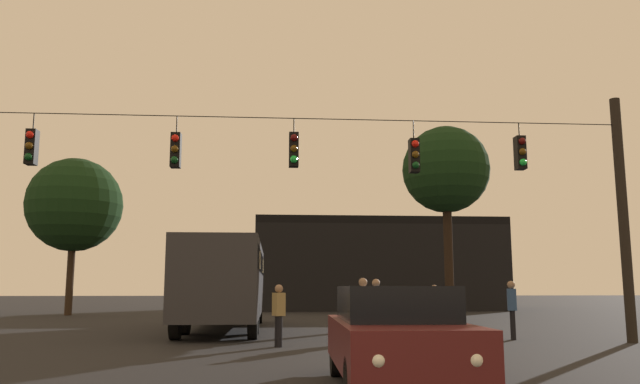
# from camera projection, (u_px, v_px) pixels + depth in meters

# --- Properties ---
(ground_plane) EXTENTS (168.00, 168.00, 0.00)m
(ground_plane) POSITION_uv_depth(u_px,v_px,m) (279.00, 321.00, 28.09)
(ground_plane) COLOR black
(ground_plane) RESTS_ON ground
(overhead_signal_span) EXTENTS (19.34, 0.44, 6.91)m
(overhead_signal_span) POSITION_uv_depth(u_px,v_px,m) (287.00, 193.00, 16.77)
(overhead_signal_span) COLOR black
(overhead_signal_span) RESTS_ON ground
(city_bus) EXTENTS (2.56, 11.00, 3.00)m
(city_bus) POSITION_uv_depth(u_px,v_px,m) (226.00, 277.00, 22.26)
(city_bus) COLOR #2D2D33
(city_bus) RESTS_ON ground
(car_near_right) EXTENTS (1.92, 4.38, 1.52)m
(car_near_right) POSITION_uv_depth(u_px,v_px,m) (396.00, 335.00, 9.34)
(car_near_right) COLOR #511919
(car_near_right) RESTS_ON ground
(pedestrian_crossing_left) EXTENTS (0.31, 0.40, 1.74)m
(pedestrian_crossing_left) POSITION_uv_depth(u_px,v_px,m) (376.00, 305.00, 17.78)
(pedestrian_crossing_left) COLOR black
(pedestrian_crossing_left) RESTS_ON ground
(pedestrian_crossing_center) EXTENTS (0.35, 0.42, 1.57)m
(pedestrian_crossing_center) POSITION_uv_depth(u_px,v_px,m) (279.00, 312.00, 15.83)
(pedestrian_crossing_center) COLOR black
(pedestrian_crossing_center) RESTS_ON ground
(pedestrian_crossing_right) EXTENTS (0.33, 0.41, 1.69)m
(pedestrian_crossing_right) POSITION_uv_depth(u_px,v_px,m) (512.00, 306.00, 17.98)
(pedestrian_crossing_right) COLOR black
(pedestrian_crossing_right) RESTS_ON ground
(pedestrian_near_bus) EXTENTS (0.29, 0.39, 1.58)m
(pedestrian_near_bus) POSITION_uv_depth(u_px,v_px,m) (435.00, 306.00, 20.48)
(pedestrian_near_bus) COLOR black
(pedestrian_near_bus) RESTS_ON ground
(pedestrian_trailing) EXTENTS (0.25, 0.37, 1.75)m
(pedestrian_trailing) POSITION_uv_depth(u_px,v_px,m) (363.00, 306.00, 16.72)
(pedestrian_trailing) COLOR black
(pedestrian_trailing) RESTS_ON ground
(corner_building) EXTENTS (16.37, 10.99, 6.01)m
(corner_building) POSITION_uv_depth(u_px,v_px,m) (372.00, 266.00, 44.24)
(corner_building) COLOR black
(corner_building) RESTS_ON ground
(tree_left_silhouette) EXTENTS (4.00, 4.00, 8.88)m
(tree_left_silhouette) POSITION_uv_depth(u_px,v_px,m) (446.00, 171.00, 28.49)
(tree_left_silhouette) COLOR black
(tree_left_silhouette) RESTS_ON ground
(tree_behind_building) EXTENTS (5.18, 5.18, 8.62)m
(tree_behind_building) POSITION_uv_depth(u_px,v_px,m) (75.00, 205.00, 34.26)
(tree_behind_building) COLOR #2D2116
(tree_behind_building) RESTS_ON ground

